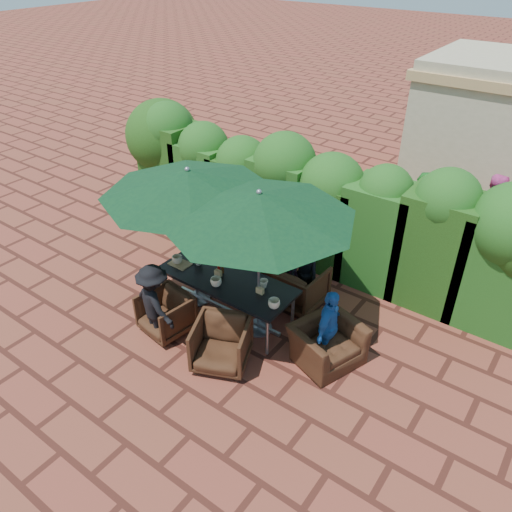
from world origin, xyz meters
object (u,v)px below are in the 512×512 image
Objects in this scene: chair_far_right at (299,284)px; umbrella_right at (259,206)px; chair_near_left at (166,312)px; chair_far_mid at (262,268)px; umbrella_left at (188,182)px; chair_far_left at (220,253)px; dining_table at (227,283)px; chair_end_right at (328,338)px; chair_near_right at (221,342)px.

umbrella_right is at bearing 82.64° from chair_far_right.
chair_far_right reaches higher than chair_near_left.
chair_near_left is at bearing -142.70° from umbrella_right.
chair_far_mid is at bearing 83.88° from chair_near_left.
chair_far_left is (-0.25, 0.94, -1.84)m from umbrella_left.
chair_far_right is (0.83, -0.09, 0.06)m from chair_far_mid.
dining_table is 1.06m from chair_near_left.
chair_end_right is at bearing 141.19° from chair_far_left.
umbrella_left is at bearing 53.13° from chair_far_mid.
chair_far_mid is at bearing 165.06° from chair_far_left.
umbrella_right is at bearing 45.65° from chair_near_left.
chair_near_right reaches higher than chair_far_left.
chair_near_left is (0.15, -0.88, -1.85)m from umbrella_left.
chair_near_right is (-0.16, -1.87, -0.01)m from chair_far_right.
umbrella_right is at bearing 111.29° from chair_end_right.
umbrella_left reaches higher than chair_far_left.
chair_far_left is at bearing 105.14° from umbrella_left.
chair_far_left is 0.90m from chair_far_mid.
chair_end_right is at bearing 147.35° from chair_far_mid.
chair_far_mid is 2.12m from chair_end_right.
chair_end_right is at bearing 141.80° from chair_far_right.
umbrella_right is at bearing 3.10° from dining_table.
chair_far_right is (1.73, 0.01, 0.03)m from chair_far_left.
umbrella_left is (-0.71, 0.03, 1.54)m from dining_table.
umbrella_left is 3.95× the size of chair_far_mid.
umbrella_right is 2.24m from chair_far_mid.
dining_table is 0.81× the size of umbrella_right.
dining_table is at bearing -2.56° from umbrella_left.
umbrella_right reaches higher than chair_near_right.
umbrella_right is 3.80× the size of chair_near_left.
chair_end_right is (1.81, 0.07, -0.26)m from dining_table.
dining_table is 1.12m from chair_near_right.
chair_near_right is at bearing 87.74° from chair_far_right.
umbrella_right is 2.04m from chair_near_right.
dining_table is 1.69m from umbrella_left.
chair_near_right is at bearing -35.10° from umbrella_left.
chair_near_left is 1.17m from chair_near_right.
chair_near_right is (1.32, -0.92, -1.81)m from umbrella_left.
chair_end_right is at bearing 29.64° from chair_near_left.
umbrella_left is at bearing 35.20° from chair_far_right.
chair_far_left is 2.91m from chair_end_right.
chair_far_right reaches higher than chair_far_mid.
dining_table is 3.10× the size of chair_near_left.
umbrella_left reaches higher than chair_near_right.
dining_table is at bearing -176.90° from umbrella_right.
umbrella_left is 2.05m from chair_near_left.
chair_far_mid is at bearing 81.56° from chair_end_right.
umbrella_left is at bearing 121.38° from chair_near_right.
umbrella_left is at bearing 110.33° from chair_end_right.
umbrella_left is 3.34× the size of chair_far_right.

